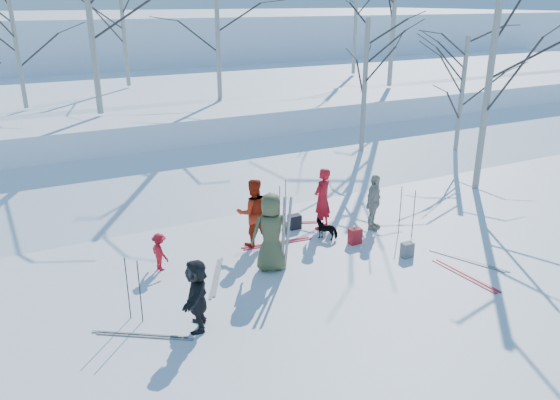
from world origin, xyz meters
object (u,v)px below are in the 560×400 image
skier_grey_west (197,295)px  backpack_red (355,236)px  skier_redor_behind (253,212)px  backpack_dark (294,222)px  skier_cream_east (374,202)px  backpack_grey (407,250)px  skier_red_seated (160,252)px  skier_olive_center (271,232)px  dog (327,229)px  skier_red_north (322,199)px

skier_grey_west → backpack_red: bearing=134.5°
skier_redor_behind → backpack_dark: bearing=-152.0°
skier_cream_east → backpack_grey: 1.97m
skier_red_seated → backpack_grey: 6.04m
skier_redor_behind → skier_cream_east: 3.43m
skier_cream_east → backpack_grey: size_ratio=4.16×
skier_redor_behind → skier_grey_west: bearing=60.8°
skier_olive_center → dog: skier_olive_center is taller
skier_red_seated → skier_grey_west: skier_grey_west is taller
backpack_red → dog: bearing=126.8°
skier_cream_east → skier_grey_west: bearing=169.2°
skier_red_north → skier_grey_west: skier_red_north is taller
backpack_dark → backpack_red: bearing=-60.1°
skier_grey_west → backpack_red: 5.32m
skier_red_seated → skier_redor_behind: bearing=-100.0°
skier_red_north → dog: (-0.24, -0.64, -0.61)m
skier_olive_center → skier_grey_west: 2.84m
skier_red_seated → backpack_dark: (4.01, 0.70, -0.26)m
backpack_red → skier_red_north: bearing=100.7°
skier_olive_center → skier_grey_west: bearing=50.5°
skier_cream_east → skier_olive_center: bearing=160.7°
dog → backpack_dark: dog is taller
backpack_red → skier_red_seated: bearing=169.6°
skier_olive_center → skier_cream_east: 3.70m
backpack_red → backpack_grey: size_ratio=1.11×
skier_olive_center → skier_red_seated: 2.67m
skier_redor_behind → dog: bearing=175.7°
skier_red_seated → skier_cream_east: skier_cream_east is taller
skier_redor_behind → skier_grey_west: 3.97m
skier_cream_east → skier_red_north: bearing=117.8°
skier_olive_center → backpack_red: (2.60, 0.28, -0.74)m
skier_olive_center → backpack_dark: 2.64m
skier_olive_center → skier_redor_behind: (0.22, 1.46, -0.05)m
skier_cream_east → skier_grey_west: size_ratio=1.08×
skier_red_seated → backpack_dark: size_ratio=2.31×
skier_red_north → dog: bearing=45.3°
skier_olive_center → skier_red_seated: (-2.34, 1.19, -0.49)m
skier_red_seated → backpack_red: bearing=-116.4°
dog → backpack_dark: (-0.45, 0.97, -0.07)m
skier_grey_west → backpack_dark: size_ratio=3.65×
skier_cream_east → dog: bearing=145.0°
dog → skier_red_seated: bearing=-46.6°
skier_redor_behind → skier_red_seated: (-2.56, -0.27, -0.44)m
skier_olive_center → backpack_grey: skier_olive_center is taller
skier_red_seated → skier_grey_west: (-0.03, -2.74, 0.27)m
skier_red_seated → backpack_red: 5.03m
skier_olive_center → backpack_dark: size_ratio=4.74×
skier_grey_west → backpack_dark: bearing=154.6°
skier_cream_east → backpack_grey: skier_cream_east is taller
backpack_dark → skier_red_north: bearing=-26.1°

